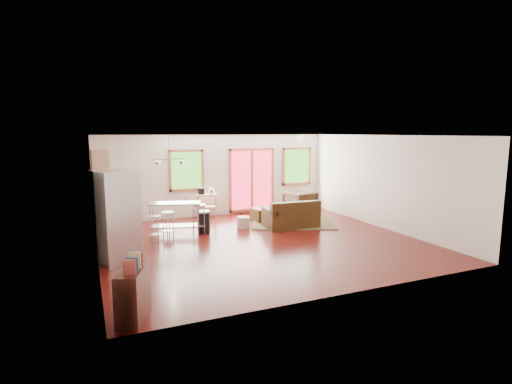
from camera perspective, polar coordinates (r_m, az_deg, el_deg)
name	(u,v)px	position (r m, az deg, el deg)	size (l,w,h in m)	color
floor	(261,242)	(9.93, 0.69, -7.16)	(7.50, 7.00, 0.02)	#390907
ceiling	(261,135)	(9.56, 0.71, 8.14)	(7.50, 7.00, 0.02)	white
back_wall	(217,175)	(12.92, -5.61, 2.39)	(7.50, 0.02, 2.60)	silver
left_wall	(94,200)	(8.85, -22.16, -1.05)	(0.02, 7.00, 2.60)	silver
right_wall	(384,182)	(11.69, 17.82, 1.36)	(0.02, 7.00, 2.60)	silver
front_wall	(348,218)	(6.65, 13.04, -3.65)	(7.50, 0.02, 2.60)	silver
window_left	(186,170)	(12.59, -9.90, 3.05)	(1.10, 0.05, 1.30)	#2C5E1C
french_doors	(252,180)	(13.31, -0.60, 1.74)	(1.60, 0.05, 2.10)	red
window_right	(297,166)	(14.01, 5.84, 3.68)	(1.10, 0.05, 1.30)	#2C5E1C
rug	(293,222)	(11.98, 5.26, -4.34)	(2.40, 1.85, 0.02)	#47603F
loveseat	(291,217)	(11.35, 5.07, -3.53)	(1.52, 0.92, 0.78)	black
coffee_table	(286,209)	(12.26, 4.25, -2.45)	(1.14, 0.89, 0.40)	#39160F
armchair	(300,202)	(13.00, 6.25, -1.44)	(0.84, 0.79, 0.87)	black
ottoman	(263,215)	(12.13, 1.00, -3.24)	(0.60, 0.60, 0.40)	black
pouf	(243,222)	(11.25, -1.83, -4.37)	(0.37, 0.37, 0.32)	beige
vase	(295,205)	(12.08, 5.55, -1.86)	(0.19, 0.20, 0.29)	silver
book	(300,203)	(12.32, 6.36, -1.51)	(0.20, 0.03, 0.27)	maroon
cabinets	(105,203)	(10.60, -20.77, -1.52)	(0.64, 2.24, 2.30)	tan
refrigerator	(117,216)	(8.76, -19.27, -3.29)	(0.99, 0.98, 1.91)	#B7BABC
island	(175,212)	(10.74, -11.50, -2.88)	(1.43, 0.90, 0.85)	#B7BABC
cup	(187,197)	(10.47, -9.79, -0.77)	(0.11, 0.09, 0.11)	white
bar_stool_a	(154,223)	(10.05, -14.31, -4.27)	(0.36, 0.36, 0.67)	#B7BABC
bar_stool_b	(168,219)	(10.30, -12.48, -3.77)	(0.42, 0.42, 0.69)	#B7BABC
bar_stool_c	(199,212)	(10.57, -8.20, -2.89)	(0.50, 0.50, 0.80)	#B7BABC
trash_can	(204,222)	(10.79, -7.42, -4.24)	(0.35, 0.35, 0.60)	black
kitchen_cart	(206,197)	(12.64, -7.19, -0.76)	(0.70, 0.53, 0.95)	tan
bookshelf	(133,292)	(6.21, -17.17, -13.52)	(0.60, 0.90, 0.99)	#39160F
ceiling_flush	(307,138)	(10.83, 7.24, 7.70)	(0.35, 0.35, 0.12)	white
pendant_light	(169,163)	(10.46, -12.28, 4.07)	(0.80, 0.18, 0.79)	gray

